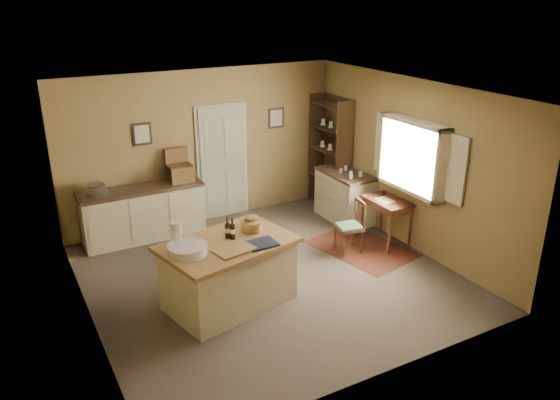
{
  "coord_description": "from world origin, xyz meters",
  "views": [
    {
      "loc": [
        -3.25,
        -6.25,
        3.93
      ],
      "look_at": [
        0.2,
        0.05,
        1.15
      ],
      "focal_mm": 35.0,
      "sensor_mm": 36.0,
      "label": 1
    }
  ],
  "objects_px": {
    "work_island": "(228,272)",
    "writing_desk": "(387,206)",
    "desk_chair": "(349,227)",
    "sideboard": "(144,211)",
    "shelving_unit": "(332,153)",
    "right_cabinet": "(345,196)"
  },
  "relations": [
    {
      "from": "shelving_unit",
      "to": "writing_desk",
      "type": "bearing_deg",
      "value": -94.8
    },
    {
      "from": "writing_desk",
      "to": "shelving_unit",
      "type": "bearing_deg",
      "value": 85.2
    },
    {
      "from": "desk_chair",
      "to": "right_cabinet",
      "type": "bearing_deg",
      "value": 68.05
    },
    {
      "from": "work_island",
      "to": "desk_chair",
      "type": "distance_m",
      "value": 2.37
    },
    {
      "from": "desk_chair",
      "to": "right_cabinet",
      "type": "distance_m",
      "value": 1.32
    },
    {
      "from": "writing_desk",
      "to": "desk_chair",
      "type": "bearing_deg",
      "value": 176.6
    },
    {
      "from": "work_island",
      "to": "sideboard",
      "type": "distance_m",
      "value": 2.62
    },
    {
      "from": "desk_chair",
      "to": "shelving_unit",
      "type": "bearing_deg",
      "value": 74.88
    },
    {
      "from": "sideboard",
      "to": "desk_chair",
      "type": "distance_m",
      "value": 3.4
    },
    {
      "from": "sideboard",
      "to": "shelving_unit",
      "type": "bearing_deg",
      "value": -4.05
    },
    {
      "from": "right_cabinet",
      "to": "writing_desk",
      "type": "bearing_deg",
      "value": -89.99
    },
    {
      "from": "work_island",
      "to": "writing_desk",
      "type": "relative_size",
      "value": 2.29
    },
    {
      "from": "desk_chair",
      "to": "shelving_unit",
      "type": "distance_m",
      "value": 2.1
    },
    {
      "from": "work_island",
      "to": "sideboard",
      "type": "bearing_deg",
      "value": 86.31
    },
    {
      "from": "work_island",
      "to": "shelving_unit",
      "type": "relative_size",
      "value": 0.88
    },
    {
      "from": "work_island",
      "to": "writing_desk",
      "type": "xyz_separation_m",
      "value": [
        3.02,
        0.49,
        0.18
      ]
    },
    {
      "from": "right_cabinet",
      "to": "shelving_unit",
      "type": "height_order",
      "value": "shelving_unit"
    },
    {
      "from": "right_cabinet",
      "to": "shelving_unit",
      "type": "relative_size",
      "value": 0.54
    },
    {
      "from": "writing_desk",
      "to": "desk_chair",
      "type": "distance_m",
      "value": 0.75
    },
    {
      "from": "desk_chair",
      "to": "writing_desk",
      "type": "bearing_deg",
      "value": 7.01
    },
    {
      "from": "work_island",
      "to": "desk_chair",
      "type": "xyz_separation_m",
      "value": [
        2.31,
        0.53,
        -0.06
      ]
    },
    {
      "from": "sideboard",
      "to": "desk_chair",
      "type": "height_order",
      "value": "sideboard"
    }
  ]
}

